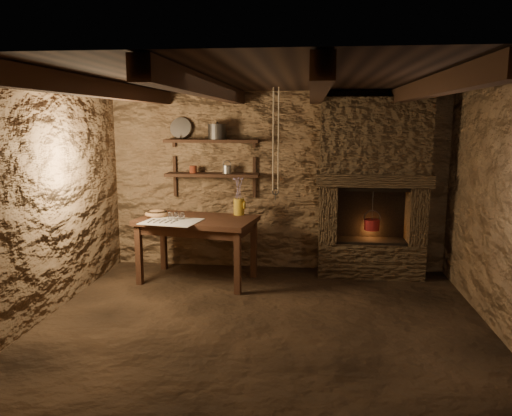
# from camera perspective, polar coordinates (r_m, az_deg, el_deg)

# --- Properties ---
(floor) EXTENTS (4.50, 4.50, 0.00)m
(floor) POSITION_cam_1_polar(r_m,az_deg,el_deg) (5.14, 0.75, -13.15)
(floor) COLOR black
(floor) RESTS_ON ground
(back_wall) EXTENTS (4.50, 0.04, 2.40)m
(back_wall) POSITION_cam_1_polar(r_m,az_deg,el_deg) (6.77, 2.37, 3.04)
(back_wall) COLOR #4C3523
(back_wall) RESTS_ON floor
(front_wall) EXTENTS (4.50, 0.04, 2.40)m
(front_wall) POSITION_cam_1_polar(r_m,az_deg,el_deg) (2.86, -3.00, -6.75)
(front_wall) COLOR #4C3523
(front_wall) RESTS_ON floor
(left_wall) EXTENTS (0.04, 4.00, 2.40)m
(left_wall) POSITION_cam_1_polar(r_m,az_deg,el_deg) (5.48, -23.34, 0.56)
(left_wall) COLOR #4C3523
(left_wall) RESTS_ON floor
(right_wall) EXTENTS (0.04, 4.00, 2.40)m
(right_wall) POSITION_cam_1_polar(r_m,az_deg,el_deg) (5.11, 26.79, -0.34)
(right_wall) COLOR #4C3523
(right_wall) RESTS_ON floor
(ceiling) EXTENTS (4.50, 4.00, 0.04)m
(ceiling) POSITION_cam_1_polar(r_m,az_deg,el_deg) (4.74, 0.82, 14.58)
(ceiling) COLOR black
(ceiling) RESTS_ON back_wall
(beam_far_left) EXTENTS (0.14, 3.95, 0.16)m
(beam_far_left) POSITION_cam_1_polar(r_m,az_deg,el_deg) (5.10, -16.68, 12.84)
(beam_far_left) COLOR black
(beam_far_left) RESTS_ON ceiling
(beam_mid_left) EXTENTS (0.14, 3.95, 0.16)m
(beam_mid_left) POSITION_cam_1_polar(r_m,az_deg,el_deg) (4.81, -5.30, 13.40)
(beam_mid_left) COLOR black
(beam_mid_left) RESTS_ON ceiling
(beam_mid_right) EXTENTS (0.14, 3.95, 0.16)m
(beam_mid_right) POSITION_cam_1_polar(r_m,az_deg,el_deg) (4.71, 7.05, 13.43)
(beam_mid_right) COLOR black
(beam_mid_right) RESTS_ON ceiling
(beam_far_right) EXTENTS (0.14, 3.95, 0.16)m
(beam_far_right) POSITION_cam_1_polar(r_m,az_deg,el_deg) (4.83, 19.30, 12.87)
(beam_far_right) COLOR black
(beam_far_right) RESTS_ON ceiling
(shelf_lower) EXTENTS (1.25, 0.30, 0.04)m
(shelf_lower) POSITION_cam_1_polar(r_m,az_deg,el_deg) (6.71, -4.99, 3.81)
(shelf_lower) COLOR black
(shelf_lower) RESTS_ON back_wall
(shelf_upper) EXTENTS (1.25, 0.30, 0.04)m
(shelf_upper) POSITION_cam_1_polar(r_m,az_deg,el_deg) (6.68, -5.05, 7.65)
(shelf_upper) COLOR black
(shelf_upper) RESTS_ON back_wall
(hearth) EXTENTS (1.43, 0.51, 2.30)m
(hearth) POSITION_cam_1_polar(r_m,az_deg,el_deg) (6.57, 13.18, 2.81)
(hearth) COLOR #35271A
(hearth) RESTS_ON floor
(work_table) EXTENTS (1.54, 1.05, 0.81)m
(work_table) POSITION_cam_1_polar(r_m,az_deg,el_deg) (6.36, -6.69, -4.47)
(work_table) COLOR black
(work_table) RESTS_ON floor
(linen_cloth) EXTENTS (0.74, 0.63, 0.01)m
(linen_cloth) POSITION_cam_1_polar(r_m,az_deg,el_deg) (6.09, -9.61, -1.52)
(linen_cloth) COLOR beige
(linen_cloth) RESTS_ON work_table
(pewter_cutlery_row) EXTENTS (0.58, 0.31, 0.01)m
(pewter_cutlery_row) POSITION_cam_1_polar(r_m,az_deg,el_deg) (6.07, -9.67, -1.47)
(pewter_cutlery_row) COLOR #9C988D
(pewter_cutlery_row) RESTS_ON linen_cloth
(drinking_glasses) EXTENTS (0.21, 0.06, 0.08)m
(drinking_glasses) POSITION_cam_1_polar(r_m,az_deg,el_deg) (6.19, -9.12, -0.88)
(drinking_glasses) COLOR silver
(drinking_glasses) RESTS_ON linen_cloth
(stoneware_jug) EXTENTS (0.16, 0.16, 0.49)m
(stoneware_jug) POSITION_cam_1_polar(r_m,az_deg,el_deg) (6.41, -1.94, 1.06)
(stoneware_jug) COLOR #AF8721
(stoneware_jug) RESTS_ON work_table
(wooden_bowl) EXTENTS (0.34, 0.34, 0.11)m
(wooden_bowl) POSITION_cam_1_polar(r_m,az_deg,el_deg) (6.44, -11.26, -0.66)
(wooden_bowl) COLOR #A77448
(wooden_bowl) RESTS_ON work_table
(iron_stockpot) EXTENTS (0.26, 0.26, 0.18)m
(iron_stockpot) POSITION_cam_1_polar(r_m,az_deg,el_deg) (6.66, -4.44, 8.61)
(iron_stockpot) COLOR #2C2927
(iron_stockpot) RESTS_ON shelf_upper
(tin_pan) EXTENTS (0.30, 0.14, 0.29)m
(tin_pan) POSITION_cam_1_polar(r_m,az_deg,el_deg) (6.87, -8.58, 9.02)
(tin_pan) COLOR #A1A19C
(tin_pan) RESTS_ON shelf_upper
(small_kettle) EXTENTS (0.18, 0.14, 0.17)m
(small_kettle) POSITION_cam_1_polar(r_m,az_deg,el_deg) (6.67, -3.32, 4.44)
(small_kettle) COLOR #A1A19C
(small_kettle) RESTS_ON shelf_lower
(rusty_tin) EXTENTS (0.12, 0.12, 0.10)m
(rusty_tin) POSITION_cam_1_polar(r_m,az_deg,el_deg) (6.76, -7.19, 4.40)
(rusty_tin) COLOR #571E11
(rusty_tin) RESTS_ON shelf_lower
(red_pot) EXTENTS (0.22, 0.21, 0.54)m
(red_pot) POSITION_cam_1_polar(r_m,az_deg,el_deg) (6.61, 13.11, -1.78)
(red_pot) COLOR maroon
(red_pot) RESTS_ON hearth
(hanging_ropes) EXTENTS (0.08, 0.08, 1.20)m
(hanging_ropes) POSITION_cam_1_polar(r_m,az_deg,el_deg) (5.77, 2.28, 7.80)
(hanging_ropes) COLOR beige
(hanging_ropes) RESTS_ON ceiling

